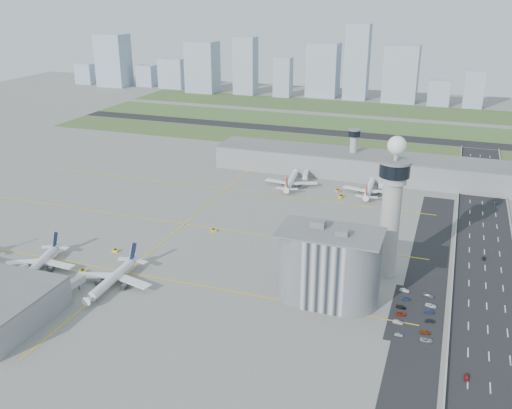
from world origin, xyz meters
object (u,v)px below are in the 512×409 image
(secondary_tower, at_px, (353,148))
(car_hw_1, at_px, (484,258))
(tug_1, at_px, (115,250))
(car_hw_2, at_px, (497,205))
(car_lot_3, at_px, (401,307))
(car_lot_1, at_px, (398,322))
(car_lot_8, at_px, (430,321))
(jet_bridge_near_1, at_px, (1,283))
(tug_4, at_px, (341,196))
(airplane_near_c, at_px, (112,274))
(car_lot_5, at_px, (404,290))
(car_hw_0, at_px, (466,377))
(tug_2, at_px, (83,271))
(car_lot_10, at_px, (431,306))
(airplane_near_b, at_px, (38,259))
(car_lot_6, at_px, (426,340))
(airplane_far_a, at_px, (291,177))
(admin_building, at_px, (329,266))
(car_lot_11, at_px, (429,295))
(car_lot_2, at_px, (401,314))
(jet_bridge_near_2, at_px, (58,295))
(car_lot_0, at_px, (399,335))
(car_lot_4, at_px, (406,299))
(control_tower, at_px, (392,202))
(car_lot_7, at_px, (425,333))
(car_lot_9, at_px, (430,312))
(jet_bridge_far_1, at_px, (380,181))
(tug_3, at_px, (213,230))
(jet_bridge_far_0, at_px, (306,173))
(airplane_far_b, at_px, (370,185))
(car_hw_4, at_px, (470,173))
(tug_5, at_px, (338,190))

(secondary_tower, distance_m, car_hw_1, 140.46)
(tug_1, xyz_separation_m, car_hw_2, (179.52, 131.32, -0.20))
(tug_1, distance_m, car_lot_3, 138.82)
(car_lot_1, bearing_deg, car_lot_8, -61.05)
(jet_bridge_near_1, bearing_deg, tug_4, -25.63)
(secondary_tower, xyz_separation_m, car_lot_1, (52.13, -181.19, -18.15))
(airplane_near_c, xyz_separation_m, car_lot_5, (120.66, 37.82, -5.38))
(car_hw_0, bearing_deg, airplane_near_c, 174.77)
(tug_2, xyz_separation_m, car_lot_10, (152.02, 22.59, -0.24))
(airplane_near_b, distance_m, car_lot_10, 174.62)
(car_lot_6, bearing_deg, airplane_far_a, 29.09)
(admin_building, bearing_deg, car_lot_11, 21.68)
(admin_building, relative_size, tug_2, 14.00)
(airplane_near_c, distance_m, car_lot_8, 133.81)
(airplane_near_b, xyz_separation_m, car_lot_2, (161.69, 16.30, -4.99))
(jet_bridge_near_2, xyz_separation_m, car_lot_0, (136.41, 21.34, -2.30))
(car_lot_4, distance_m, car_hw_2, 136.34)
(control_tower, bearing_deg, car_lot_3, -69.77)
(car_lot_6, bearing_deg, car_hw_1, -18.15)
(car_lot_0, xyz_separation_m, car_lot_7, (9.31, 4.78, 0.01))
(car_lot_1, distance_m, car_lot_8, 12.81)
(tug_2, xyz_separation_m, car_lot_9, (151.79, 17.53, -0.24))
(airplane_near_b, distance_m, car_hw_2, 257.33)
(jet_bridge_near_2, distance_m, jet_bridge_far_1, 219.71)
(jet_bridge_far_1, height_order, car_lot_11, jet_bridge_far_1)
(car_lot_0, relative_size, car_lot_1, 0.82)
(secondary_tower, relative_size, car_lot_2, 7.90)
(tug_3, relative_size, car_hw_1, 0.88)
(secondary_tower, distance_m, airplane_near_b, 220.29)
(car_lot_10, relative_size, car_lot_11, 1.04)
(airplane_far_a, distance_m, jet_bridge_near_1, 191.16)
(jet_bridge_near_2, bearing_deg, admin_building, -59.62)
(control_tower, distance_m, car_lot_10, 46.21)
(car_hw_2, bearing_deg, jet_bridge_near_2, -141.37)
(tug_4, height_order, car_lot_4, tug_4)
(jet_bridge_far_0, xyz_separation_m, tug_2, (-60.60, -168.79, -1.98))
(admin_building, distance_m, airplane_near_c, 93.61)
(car_lot_4, bearing_deg, airplane_far_b, 18.95)
(car_lot_0, bearing_deg, car_lot_9, -26.95)
(tug_3, relative_size, car_hw_4, 0.93)
(admin_building, height_order, jet_bridge_far_1, admin_building)
(car_lot_10, bearing_deg, car_hw_4, 4.64)
(airplane_far_a, distance_m, car_lot_6, 180.56)
(airplane_far_a, relative_size, tug_5, 13.77)
(control_tower, xyz_separation_m, car_lot_7, (20.73, -42.89, -34.48))
(car_lot_9, height_order, car_hw_2, car_lot_9)
(airplane_near_b, height_order, car_lot_2, airplane_near_b)
(tug_5, height_order, car_lot_10, tug_5)
(car_hw_4, bearing_deg, admin_building, -113.87)
(tug_5, bearing_deg, tug_4, 59.22)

